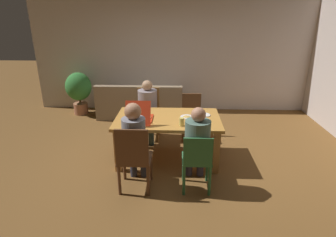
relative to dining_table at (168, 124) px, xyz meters
name	(u,v)px	position (x,y,z in m)	size (l,w,h in m)	color
ground_plane	(168,158)	(0.00, 0.00, -0.62)	(20.00, 20.00, 0.00)	brown
back_wall	(172,51)	(0.00, 2.67, 0.82)	(6.71, 0.12, 2.88)	beige
dining_table	(168,124)	(0.00, 0.00, 0.00)	(1.68, 1.02, 0.74)	#B87E35
chair_0	(148,111)	(-0.42, 0.93, -0.11)	(0.45, 0.41, 0.97)	olive
person_0	(147,106)	(-0.42, 0.78, 0.06)	(0.36, 0.56, 1.15)	#304440
chair_1	(197,160)	(0.43, -0.91, -0.14)	(0.40, 0.40, 0.85)	#2E673B
person_1	(197,141)	(0.43, -0.77, 0.08)	(0.34, 0.55, 1.19)	#3B354A
chair_2	(134,157)	(-0.42, -0.94, -0.10)	(0.45, 0.43, 0.97)	brown
person_2	(135,138)	(-0.42, -0.79, 0.11)	(0.31, 0.49, 1.25)	#323444
chair_3	(191,115)	(0.43, 0.91, -0.16)	(0.39, 0.42, 0.86)	brown
pizza_box_0	(140,117)	(-0.43, -0.13, 0.16)	(0.38, 0.53, 0.37)	red
plate_0	(187,117)	(0.31, 0.04, 0.12)	(0.21, 0.21, 0.03)	white
plate_1	(204,115)	(0.59, 0.14, 0.12)	(0.20, 0.20, 0.01)	white
drinking_glass_0	(182,122)	(0.22, -0.33, 0.17)	(0.08, 0.08, 0.12)	#DBC560
drinking_glass_1	(198,121)	(0.47, -0.24, 0.16)	(0.07, 0.07, 0.10)	silver
couch	(140,105)	(-0.73, 2.02, -0.34)	(1.95, 0.80, 0.81)	#877459
potted_plant	(79,89)	(-2.20, 2.16, 0.00)	(0.60, 0.60, 1.01)	#AD6C4D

